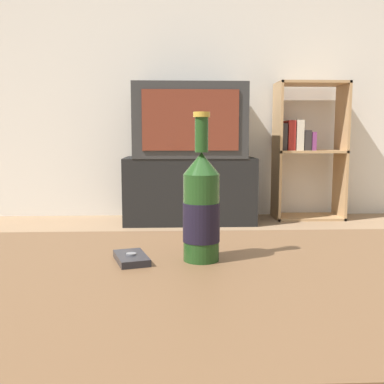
{
  "coord_description": "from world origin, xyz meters",
  "views": [
    {
      "loc": [
        -0.03,
        -0.79,
        0.67
      ],
      "look_at": [
        0.02,
        0.39,
        0.52
      ],
      "focal_mm": 42.0,
      "sensor_mm": 36.0,
      "label": 1
    }
  ],
  "objects_px": {
    "television": "(189,121)",
    "beer_bottle": "(201,208)",
    "tv_stand": "(189,190)",
    "cell_phone": "(131,258)",
    "bookshelf": "(305,147)"
  },
  "relations": [
    {
      "from": "tv_stand",
      "to": "television",
      "type": "bearing_deg",
      "value": -90.0
    },
    {
      "from": "bookshelf",
      "to": "television",
      "type": "bearing_deg",
      "value": -173.47
    },
    {
      "from": "television",
      "to": "cell_phone",
      "type": "relative_size",
      "value": 7.5
    },
    {
      "from": "beer_bottle",
      "to": "cell_phone",
      "type": "height_order",
      "value": "beer_bottle"
    },
    {
      "from": "tv_stand",
      "to": "cell_phone",
      "type": "distance_m",
      "value": 2.64
    },
    {
      "from": "television",
      "to": "beer_bottle",
      "type": "bearing_deg",
      "value": -91.5
    },
    {
      "from": "tv_stand",
      "to": "cell_phone",
      "type": "xyz_separation_m",
      "value": [
        -0.21,
        -2.62,
        0.18
      ]
    },
    {
      "from": "television",
      "to": "beer_bottle",
      "type": "xyz_separation_m",
      "value": [
        -0.07,
        -2.62,
        -0.25
      ]
    },
    {
      "from": "tv_stand",
      "to": "cell_phone",
      "type": "bearing_deg",
      "value": -94.52
    },
    {
      "from": "tv_stand",
      "to": "beer_bottle",
      "type": "relative_size",
      "value": 3.42
    },
    {
      "from": "television",
      "to": "cell_phone",
      "type": "bearing_deg",
      "value": -94.53
    },
    {
      "from": "television",
      "to": "bookshelf",
      "type": "relative_size",
      "value": 0.77
    },
    {
      "from": "tv_stand",
      "to": "bookshelf",
      "type": "distance_m",
      "value": 1.0
    },
    {
      "from": "tv_stand",
      "to": "bookshelf",
      "type": "height_order",
      "value": "bookshelf"
    },
    {
      "from": "bookshelf",
      "to": "beer_bottle",
      "type": "distance_m",
      "value": 2.9
    }
  ]
}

